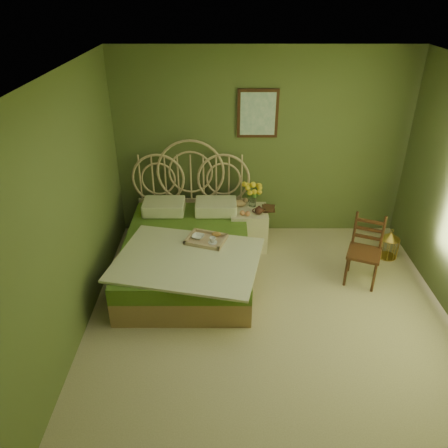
{
  "coord_description": "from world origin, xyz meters",
  "views": [
    {
      "loc": [
        -0.51,
        -3.47,
        3.28
      ],
      "look_at": [
        -0.51,
        1.0,
        0.78
      ],
      "focal_mm": 35.0,
      "sensor_mm": 36.0,
      "label": 1
    }
  ],
  "objects_px": {
    "nightstand": "(249,222)",
    "chair": "(363,245)",
    "bed": "(187,250)",
    "birdcage": "(389,245)"
  },
  "relations": [
    {
      "from": "nightstand",
      "to": "chair",
      "type": "height_order",
      "value": "nightstand"
    },
    {
      "from": "bed",
      "to": "nightstand",
      "type": "xyz_separation_m",
      "value": [
        0.81,
        0.65,
        0.04
      ]
    },
    {
      "from": "bed",
      "to": "nightstand",
      "type": "bearing_deg",
      "value": 38.72
    },
    {
      "from": "bed",
      "to": "birdcage",
      "type": "height_order",
      "value": "bed"
    },
    {
      "from": "nightstand",
      "to": "birdcage",
      "type": "bearing_deg",
      "value": -9.82
    },
    {
      "from": "chair",
      "to": "birdcage",
      "type": "bearing_deg",
      "value": 64.71
    },
    {
      "from": "bed",
      "to": "chair",
      "type": "height_order",
      "value": "bed"
    },
    {
      "from": "bed",
      "to": "nightstand",
      "type": "distance_m",
      "value": 1.04
    },
    {
      "from": "bed",
      "to": "nightstand",
      "type": "height_order",
      "value": "bed"
    },
    {
      "from": "nightstand",
      "to": "birdcage",
      "type": "relative_size",
      "value": 2.58
    }
  ]
}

